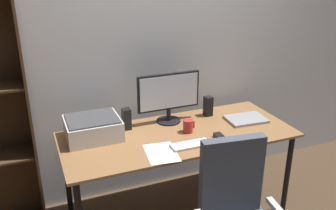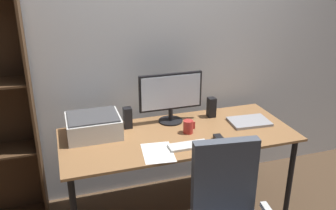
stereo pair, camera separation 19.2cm
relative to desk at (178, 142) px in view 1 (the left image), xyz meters
name	(u,v)px [view 1 (the left image)]	position (x,y,z in m)	size (l,w,h in m)	color
back_wall	(153,47)	(0.00, 0.55, 0.63)	(6.40, 0.10, 2.60)	silver
desk	(178,142)	(0.00, 0.00, 0.00)	(1.79, 0.76, 0.74)	olive
monitor	(169,95)	(0.02, 0.24, 0.31)	(0.52, 0.20, 0.41)	black
keyboard	(191,145)	(0.00, -0.22, 0.08)	(0.29, 0.11, 0.02)	silver
mouse	(219,137)	(0.25, -0.19, 0.09)	(0.06, 0.10, 0.03)	black
coffee_mug	(188,126)	(0.08, -0.01, 0.12)	(0.09, 0.08, 0.10)	#B72D28
laptop	(246,119)	(0.62, 0.01, 0.08)	(0.32, 0.23, 0.02)	#99999E
speaker_left	(126,119)	(-0.35, 0.23, 0.16)	(0.06, 0.07, 0.17)	black
speaker_right	(208,106)	(0.38, 0.23, 0.16)	(0.06, 0.07, 0.17)	black
printer	(93,128)	(-0.62, 0.18, 0.15)	(0.40, 0.34, 0.16)	silver
paper_sheet	(161,153)	(-0.23, -0.24, 0.07)	(0.21, 0.30, 0.00)	white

